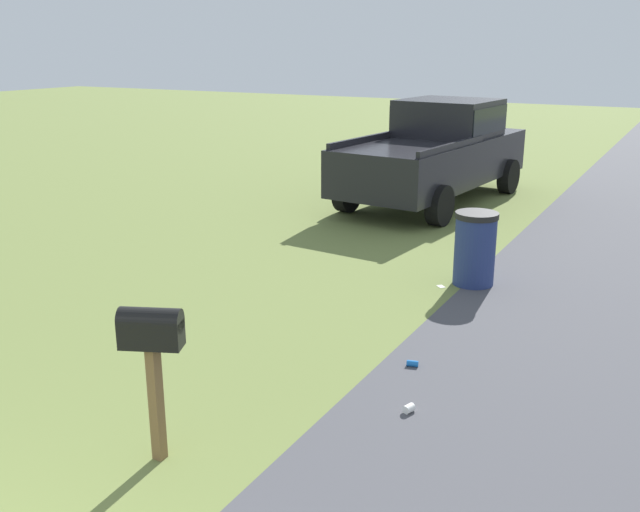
% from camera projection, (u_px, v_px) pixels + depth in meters
% --- Properties ---
extents(mailbox, '(0.37, 0.52, 1.30)m').
position_uv_depth(mailbox, '(152.00, 340.00, 5.49)').
color(mailbox, brown).
rests_on(mailbox, ground).
extents(pickup_truck, '(5.58, 2.68, 2.09)m').
position_uv_depth(pickup_truck, '(438.00, 149.00, 14.93)').
color(pickup_truck, black).
rests_on(pickup_truck, ground).
extents(trash_bin, '(0.59, 0.59, 1.03)m').
position_uv_depth(trash_bin, '(475.00, 248.00, 9.81)').
color(trash_bin, navy).
rests_on(trash_bin, ground).
extents(litter_wrapper_midfield_a, '(0.14, 0.15, 0.01)m').
position_uv_depth(litter_wrapper_midfield_a, '(441.00, 286.00, 9.85)').
color(litter_wrapper_midfield_a, silver).
rests_on(litter_wrapper_midfield_a, ground).
extents(litter_can_far_scatter, '(0.09, 0.13, 0.07)m').
position_uv_depth(litter_can_far_scatter, '(413.00, 364.00, 7.41)').
color(litter_can_far_scatter, blue).
rests_on(litter_can_far_scatter, ground).
extents(litter_cup_midfield_b, '(0.12, 0.11, 0.08)m').
position_uv_depth(litter_cup_midfield_b, '(409.00, 409.00, 6.48)').
color(litter_cup_midfield_b, white).
rests_on(litter_cup_midfield_b, ground).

